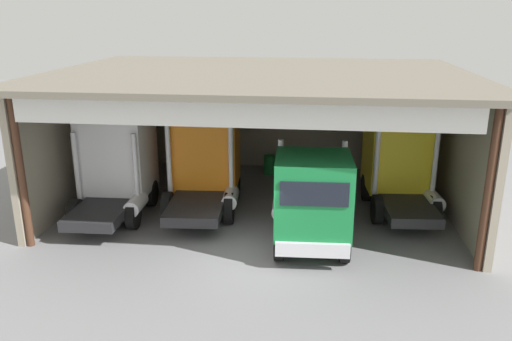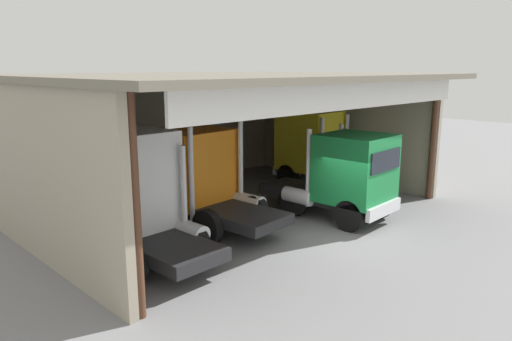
{
  "view_description": "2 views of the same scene",
  "coord_description": "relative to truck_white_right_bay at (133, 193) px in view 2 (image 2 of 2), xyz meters",
  "views": [
    {
      "loc": [
        2.12,
        -14.28,
        7.41
      ],
      "look_at": [
        0.0,
        3.59,
        1.79
      ],
      "focal_mm": 35.91,
      "sensor_mm": 36.0,
      "label": 1
    },
    {
      "loc": [
        -12.16,
        -8.67,
        5.54
      ],
      "look_at": [
        0.0,
        3.59,
        1.79
      ],
      "focal_mm": 33.37,
      "sensor_mm": 36.0,
      "label": 2
    }
  ],
  "objects": [
    {
      "name": "oil_drum",
      "position": [
        5.3,
        5.46,
        -1.51
      ],
      "size": [
        0.58,
        0.58,
        0.89
      ],
      "primitive_type": "cylinder",
      "color": "#197233",
      "rests_on": "ground"
    },
    {
      "name": "truck_yellow_center_bay",
      "position": [
        10.62,
        1.64,
        -0.09
      ],
      "size": [
        2.74,
        5.13,
        3.54
      ],
      "rotation": [
        0.0,
        0.0,
        0.07
      ],
      "color": "yellow",
      "rests_on": "ground"
    },
    {
      "name": "workshop_shed",
      "position": [
        5.26,
        2.47,
        1.8
      ],
      "size": [
        15.27,
        11.55,
        5.31
      ],
      "color": "#9E937F",
      "rests_on": "ground"
    },
    {
      "name": "tool_cart",
      "position": [
        7.98,
        5.99,
        -1.45
      ],
      "size": [
        0.9,
        0.6,
        1.0
      ],
      "primitive_type": "cube",
      "color": "#1E59A5",
      "rests_on": "ground"
    },
    {
      "name": "ground_plane",
      "position": [
        5.26,
        -3.42,
        -1.95
      ],
      "size": [
        80.0,
        80.0,
        0.0
      ],
      "primitive_type": "plane",
      "color": "slate",
      "rests_on": "ground"
    },
    {
      "name": "truck_green_center_right_bay",
      "position": [
        7.33,
        -2.38,
        -0.26
      ],
      "size": [
        2.62,
        5.27,
        3.4
      ],
      "rotation": [
        0.0,
        0.0,
        3.18
      ],
      "color": "#197F3D",
      "rests_on": "ground"
    },
    {
      "name": "truck_orange_left_bay",
      "position": [
        3.16,
        1.0,
        -0.14
      ],
      "size": [
        2.94,
        5.43,
        3.72
      ],
      "rotation": [
        0.0,
        0.0,
        0.07
      ],
      "color": "orange",
      "rests_on": "ground"
    },
    {
      "name": "truck_white_right_bay",
      "position": [
        0.0,
        0.0,
        0.0
      ],
      "size": [
        2.68,
        4.85,
        3.75
      ],
      "rotation": [
        0.0,
        0.0,
        0.03
      ],
      "color": "white",
      "rests_on": "ground"
    }
  ]
}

